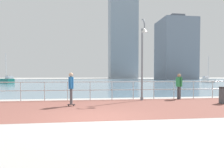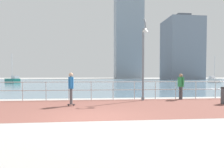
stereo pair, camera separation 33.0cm
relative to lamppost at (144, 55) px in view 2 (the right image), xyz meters
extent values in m
plane|color=#ADAAA5|center=(-3.21, 35.00, -2.79)|extent=(220.00, 220.00, 0.00)
cube|color=brown|center=(-3.21, -2.40, -2.79)|extent=(28.00, 6.35, 0.01)
cube|color=slate|center=(-3.21, 45.77, -2.79)|extent=(180.00, 88.00, 0.00)
cylinder|color=#B2BCC1|center=(-7.41, 0.77, -2.22)|extent=(0.05, 0.05, 1.15)
cylinder|color=#B2BCC1|center=(-6.01, 0.77, -2.22)|extent=(0.05, 0.05, 1.15)
cylinder|color=#B2BCC1|center=(-4.61, 0.77, -2.22)|extent=(0.05, 0.05, 1.15)
cylinder|color=#B2BCC1|center=(-3.21, 0.77, -2.22)|extent=(0.05, 0.05, 1.15)
cylinder|color=#B2BCC1|center=(-1.81, 0.77, -2.22)|extent=(0.05, 0.05, 1.15)
cylinder|color=#B2BCC1|center=(-0.41, 0.77, -2.22)|extent=(0.05, 0.05, 1.15)
cylinder|color=#B2BCC1|center=(0.99, 0.77, -2.22)|extent=(0.05, 0.05, 1.15)
cylinder|color=#B2BCC1|center=(2.39, 0.77, -2.22)|extent=(0.05, 0.05, 1.15)
cylinder|color=#B2BCC1|center=(3.79, 0.77, -2.22)|extent=(0.05, 0.05, 1.15)
cylinder|color=#B2BCC1|center=(5.19, 0.77, -2.22)|extent=(0.05, 0.05, 1.15)
cylinder|color=#B2BCC1|center=(-3.21, 0.77, -1.65)|extent=(25.20, 0.06, 0.06)
cylinder|color=#B2BCC1|center=(-3.21, 0.77, -2.16)|extent=(25.20, 0.06, 0.06)
cylinder|color=slate|center=(0.01, 0.17, -2.69)|extent=(0.19, 0.19, 0.20)
cylinder|color=slate|center=(0.01, 0.17, -0.56)|extent=(0.12, 0.12, 4.46)
cylinder|color=slate|center=(0.00, 0.09, 2.20)|extent=(0.09, 0.19, 0.11)
cylinder|color=slate|center=(0.00, -0.06, 2.16)|extent=(0.09, 0.20, 0.15)
cylinder|color=slate|center=(-0.01, -0.19, 2.07)|extent=(0.09, 0.19, 0.18)
cylinder|color=slate|center=(-0.01, -0.29, 1.96)|extent=(0.09, 0.17, 0.19)
cylinder|color=slate|center=(-0.01, -0.35, 1.81)|extent=(0.09, 0.13, 0.19)
cylinder|color=slate|center=(-0.01, -0.37, 1.66)|extent=(0.09, 0.09, 0.17)
cone|color=silver|center=(-0.01, -0.37, 1.46)|extent=(0.36, 0.36, 0.22)
cylinder|color=black|center=(-4.12, -1.76, -2.76)|extent=(0.06, 0.03, 0.06)
cylinder|color=black|center=(-4.12, -1.83, -2.76)|extent=(0.06, 0.03, 0.06)
cylinder|color=black|center=(-4.38, -1.76, -2.76)|extent=(0.06, 0.03, 0.06)
cylinder|color=black|center=(-4.38, -1.84, -2.76)|extent=(0.06, 0.03, 0.06)
cube|color=black|center=(-4.25, -1.80, -2.71)|extent=(0.40, 0.12, 0.02)
cylinder|color=#4C4C51|center=(-4.25, -1.72, -2.31)|extent=(0.13, 0.13, 0.80)
cylinder|color=#4C4C51|center=(-4.25, -1.88, -2.31)|extent=(0.13, 0.13, 0.80)
cube|color=#236BB2|center=(-4.25, -1.80, -1.61)|extent=(0.25, 0.34, 0.59)
cylinder|color=#236BB2|center=(-4.25, -1.57, -1.60)|extent=(0.09, 0.09, 0.56)
cylinder|color=#236BB2|center=(-4.25, -2.03, -1.60)|extent=(0.09, 0.09, 0.56)
sphere|color=#DBAD89|center=(-4.25, -1.80, -1.20)|extent=(0.22, 0.22, 0.22)
cylinder|color=#4C4C51|center=(2.56, 0.50, -2.38)|extent=(0.16, 0.16, 0.83)
cylinder|color=#4C4C51|center=(2.60, 0.34, -2.38)|extent=(0.16, 0.16, 0.83)
cube|color=#2D8C4C|center=(2.58, 0.42, -1.66)|extent=(0.32, 0.39, 0.62)
cylinder|color=#2D8C4C|center=(2.53, 0.64, -1.64)|extent=(0.11, 0.11, 0.58)
cylinder|color=#2D8C4C|center=(2.64, 0.20, -1.64)|extent=(0.11, 0.11, 0.58)
sphere|color=#A37A5B|center=(2.58, 0.42, -1.24)|extent=(0.23, 0.23, 0.23)
cube|color=white|center=(24.59, 31.82, -2.34)|extent=(1.97, 4.42, 0.91)
cube|color=silver|center=(24.79, 33.09, -1.63)|extent=(1.15, 1.66, 0.51)
cylinder|color=silver|center=(24.59, 31.82, 0.66)|extent=(0.10, 0.10, 5.08)
cylinder|color=silver|center=(24.74, 32.75, -1.27)|extent=(0.38, 1.91, 0.08)
cube|color=#197266|center=(-19.18, 32.92, -2.33)|extent=(3.96, 4.08, 0.93)
cube|color=silver|center=(-18.29, 31.97, -1.61)|extent=(1.76, 1.78, 0.52)
cylinder|color=silver|center=(-19.18, 32.92, 0.72)|extent=(0.10, 0.10, 5.17)
cylinder|color=silver|center=(-18.53, 32.23, -1.24)|extent=(1.40, 1.48, 0.08)
cube|color=#8493A3|center=(17.82, 100.35, 20.93)|extent=(14.63, 11.49, 47.45)
cube|color=slate|center=(35.31, 72.65, 9.64)|extent=(13.92, 14.16, 24.87)
cube|color=#4E5560|center=(35.31, 72.65, 23.07)|extent=(5.57, 5.66, 2.00)
camera|label=1|loc=(-3.65, -12.63, -1.25)|focal=33.82mm
camera|label=2|loc=(-3.33, -12.67, -1.25)|focal=33.82mm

